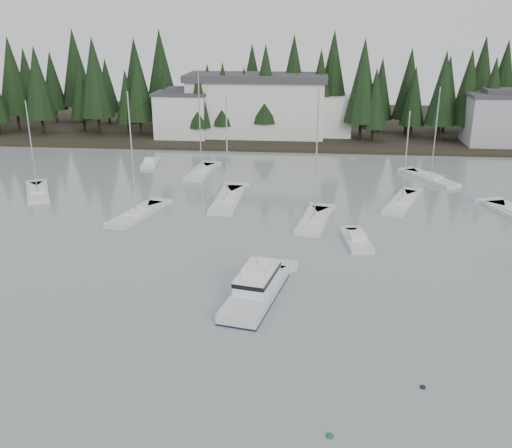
{
  "coord_description": "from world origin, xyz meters",
  "views": [
    {
      "loc": [
        5.23,
        -21.37,
        20.51
      ],
      "look_at": [
        0.25,
        28.4,
        2.5
      ],
      "focal_mm": 40.0,
      "sensor_mm": 36.0,
      "label": 1
    }
  ],
  "objects": [
    {
      "name": "mooring_buoy_green",
      "position": [
        6.64,
        3.09,
        0.0
      ],
      "size": [
        0.42,
        0.42,
        0.42
      ],
      "primitive_type": "sphere",
      "color": "#145933",
      "rests_on": "ground"
    },
    {
      "name": "cabin_cruiser_center",
      "position": [
        1.26,
        18.44,
        0.63
      ],
      "size": [
        4.86,
        10.14,
        4.18
      ],
      "rotation": [
        0.0,
        0.0,
        1.37
      ],
      "color": "silver",
      "rests_on": "ground"
    },
    {
      "name": "runabout_3",
      "position": [
        -18.83,
        59.81,
        0.13
      ],
      "size": [
        2.84,
        5.39,
        1.42
      ],
      "rotation": [
        0.0,
        0.0,
        1.7
      ],
      "color": "silver",
      "rests_on": "ground"
    },
    {
      "name": "sailboat_0",
      "position": [
        -10.19,
        55.46,
        0.09
      ],
      "size": [
        3.42,
        9.2,
        14.9
      ],
      "rotation": [
        0.0,
        0.0,
        1.48
      ],
      "color": "silver",
      "rests_on": "ground"
    },
    {
      "name": "sailboat_4",
      "position": [
        15.93,
        43.69,
        0.06
      ],
      "size": [
        5.75,
        10.14,
        11.46
      ],
      "rotation": [
        0.0,
        0.0,
        1.21
      ],
      "color": "silver",
      "rests_on": "ground"
    },
    {
      "name": "runabout_1",
      "position": [
        9.86,
        30.81,
        0.13
      ],
      "size": [
        3.03,
        6.28,
        1.42
      ],
      "rotation": [
        0.0,
        0.0,
        1.71
      ],
      "color": "silver",
      "rests_on": "ground"
    },
    {
      "name": "sailboat_1",
      "position": [
        -13.8,
        36.45,
        0.08
      ],
      "size": [
        4.74,
        9.33,
        14.11
      ],
      "rotation": [
        0.0,
        0.0,
        1.32
      ],
      "color": "silver",
      "rests_on": "ground"
    },
    {
      "name": "sailboat_3",
      "position": [
        5.71,
        36.32,
        0.09
      ],
      "size": [
        4.14,
        9.12,
        14.83
      ],
      "rotation": [
        0.0,
        0.0,
        1.4
      ],
      "color": "silver",
      "rests_on": "ground"
    },
    {
      "name": "sailboat_5",
      "position": [
        -4.58,
        42.88,
        0.06
      ],
      "size": [
        3.05,
        11.02,
        13.1
      ],
      "rotation": [
        0.0,
        0.0,
        1.55
      ],
      "color": "silver",
      "rests_on": "ground"
    },
    {
      "name": "far_shore_land",
      "position": [
        0.0,
        97.0,
        0.0
      ],
      "size": [
        240.0,
        54.0,
        1.0
      ],
      "primitive_type": "cube",
      "color": "black",
      "rests_on": "ground"
    },
    {
      "name": "sailboat_7",
      "position": [
        -28.57,
        43.53,
        0.07
      ],
      "size": [
        6.22,
        8.9,
        12.05
      ],
      "rotation": [
        0.0,
        0.0,
        2.05
      ],
      "color": "silver",
      "rests_on": "ground"
    },
    {
      "name": "house_east_a",
      "position": [
        36.0,
        78.0,
        4.9
      ],
      "size": [
        10.6,
        8.48,
        9.25
      ],
      "color": "#999EA0",
      "rests_on": "ground"
    },
    {
      "name": "mooring_buoy_dark",
      "position": [
        12.22,
        7.85,
        0.0
      ],
      "size": [
        0.36,
        0.36,
        0.36
      ],
      "primitive_type": "sphere",
      "color": "black",
      "rests_on": "ground"
    },
    {
      "name": "sailboat_2",
      "position": [
        21.33,
        55.14,
        0.07
      ],
      "size": [
        6.61,
        9.3,
        12.88
      ],
      "rotation": [
        0.0,
        0.0,
        2.08
      ],
      "color": "silver",
      "rests_on": "ground"
    },
    {
      "name": "harbor_inn",
      "position": [
        -2.96,
        82.34,
        5.78
      ],
      "size": [
        29.5,
        11.5,
        10.9
      ],
      "color": "silver",
      "rests_on": "ground"
    },
    {
      "name": "house_west",
      "position": [
        -18.0,
        79.0,
        4.65
      ],
      "size": [
        9.54,
        7.42,
        8.75
      ],
      "color": "silver",
      "rests_on": "ground"
    },
    {
      "name": "conifer_treeline",
      "position": [
        0.0,
        86.0,
        0.0
      ],
      "size": [
        200.0,
        22.0,
        20.0
      ],
      "primitive_type": null,
      "color": "black",
      "rests_on": "ground"
    }
  ]
}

